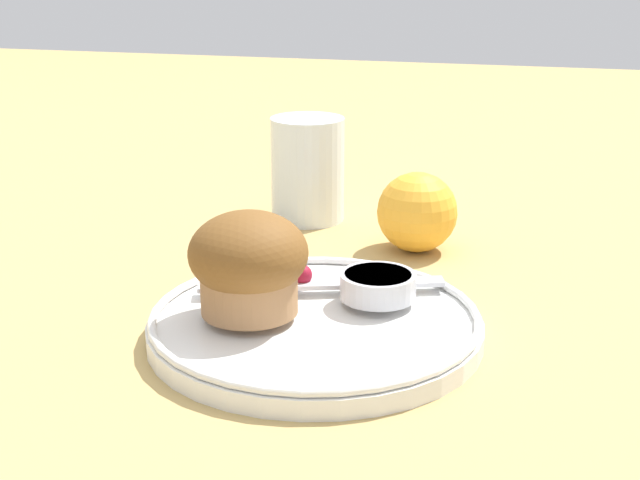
{
  "coord_description": "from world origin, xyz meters",
  "views": [
    {
      "loc": [
        0.17,
        -0.59,
        0.27
      ],
      "look_at": [
        0.01,
        0.03,
        0.06
      ],
      "focal_mm": 50.0,
      "sensor_mm": 36.0,
      "label": 1
    }
  ],
  "objects": [
    {
      "name": "berry_pair",
      "position": [
        -0.01,
        0.02,
        0.03
      ],
      "size": [
        0.03,
        0.02,
        0.02
      ],
      "color": "maroon",
      "rests_on": "plate"
    },
    {
      "name": "juice_glass",
      "position": [
        -0.06,
        0.25,
        0.05
      ],
      "size": [
        0.07,
        0.07,
        0.1
      ],
      "color": "silver",
      "rests_on": "ground_plane"
    },
    {
      "name": "butter_knife",
      "position": [
        0.01,
        0.02,
        0.02
      ],
      "size": [
        0.18,
        0.08,
        0.0
      ],
      "rotation": [
        0.0,
        0.0,
        0.33
      ],
      "color": "silver",
      "rests_on": "plate"
    },
    {
      "name": "plate",
      "position": [
        0.02,
        -0.02,
        0.01
      ],
      "size": [
        0.24,
        0.24,
        0.02
      ],
      "color": "white",
      "rests_on": "ground_plane"
    },
    {
      "name": "muffin",
      "position": [
        -0.03,
        -0.04,
        0.06
      ],
      "size": [
        0.08,
        0.08,
        0.07
      ],
      "color": "#9E7047",
      "rests_on": "plate"
    },
    {
      "name": "orange_fruit",
      "position": [
        0.06,
        0.18,
        0.04
      ],
      "size": [
        0.07,
        0.07,
        0.07
      ],
      "color": "#F4A82D",
      "rests_on": "ground_plane"
    },
    {
      "name": "ground_plane",
      "position": [
        0.0,
        0.0,
        0.0
      ],
      "size": [
        3.0,
        3.0,
        0.0
      ],
      "primitive_type": "plane",
      "color": "tan"
    },
    {
      "name": "cream_ramekin",
      "position": [
        0.06,
        0.01,
        0.03
      ],
      "size": [
        0.06,
        0.06,
        0.02
      ],
      "color": "silver",
      "rests_on": "plate"
    }
  ]
}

